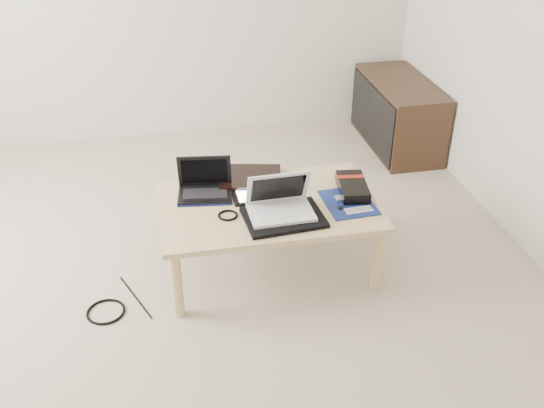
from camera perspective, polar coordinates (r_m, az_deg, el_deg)
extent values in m
plane|color=#BCAC98|center=(3.16, -9.79, -8.51)|extent=(4.00, 4.00, 0.00)
cube|color=#DBB484|center=(3.09, -0.36, -0.16)|extent=(1.10, 0.70, 0.03)
cylinder|color=#DBB484|center=(2.92, -8.96, -7.54)|extent=(0.06, 0.06, 0.37)
cylinder|color=#DBB484|center=(3.09, 9.92, -5.23)|extent=(0.06, 0.06, 0.37)
cylinder|color=#DBB484|center=(3.41, -9.59, -1.31)|extent=(0.06, 0.06, 0.37)
cylinder|color=#DBB484|center=(3.55, 6.66, 0.39)|extent=(0.06, 0.06, 0.37)
cube|color=#3A2617|center=(4.61, 11.77, 8.32)|extent=(0.40, 0.90, 0.50)
cube|color=black|center=(4.53, 9.41, 8.19)|extent=(0.02, 0.86, 0.44)
cube|color=black|center=(3.28, -2.02, 2.47)|extent=(0.37, 0.33, 0.03)
cube|color=black|center=(3.16, -6.31, 0.87)|extent=(0.30, 0.22, 0.02)
cube|color=black|center=(3.15, -6.32, 1.00)|extent=(0.24, 0.13, 0.00)
cube|color=black|center=(3.09, -6.35, 0.35)|extent=(0.06, 0.03, 0.00)
cube|color=black|center=(3.18, -6.38, 3.14)|extent=(0.28, 0.08, 0.19)
cube|color=black|center=(3.17, -6.38, 3.07)|extent=(0.24, 0.06, 0.15)
cube|color=#0D1649|center=(3.08, -6.34, -0.10)|extent=(0.28, 0.05, 0.01)
cube|color=black|center=(3.15, -1.52, 0.90)|extent=(0.25, 0.19, 0.01)
cube|color=white|center=(3.15, -1.52, 1.00)|extent=(0.20, 0.15, 0.00)
cube|color=silver|center=(3.19, 1.25, 1.45)|extent=(0.08, 0.24, 0.02)
cube|color=gray|center=(3.19, 1.25, 1.61)|extent=(0.07, 0.19, 0.00)
cube|color=black|center=(2.95, 1.11, -1.26)|extent=(0.40, 0.31, 0.02)
cube|color=silver|center=(2.96, 0.85, -0.80)|extent=(0.32, 0.23, 0.02)
cube|color=white|center=(2.95, 0.88, -0.69)|extent=(0.26, 0.13, 0.00)
cube|color=silver|center=(2.88, 1.25, -1.50)|extent=(0.07, 0.03, 0.00)
cube|color=silver|center=(2.96, 0.57, 1.56)|extent=(0.31, 0.10, 0.20)
cube|color=black|center=(2.95, 0.59, 1.48)|extent=(0.27, 0.08, 0.16)
cube|color=#0D1755|center=(3.11, 7.20, 0.15)|extent=(0.26, 0.31, 0.01)
cube|color=silver|center=(3.13, 6.43, 0.56)|extent=(0.05, 0.05, 0.01)
cube|color=yellow|center=(3.20, 7.81, 1.23)|extent=(0.10, 0.02, 0.01)
cube|color=yellow|center=(3.19, 7.93, 1.07)|extent=(0.10, 0.02, 0.01)
cube|color=silver|center=(3.06, 8.01, -0.36)|extent=(0.14, 0.02, 0.01)
cube|color=silver|center=(3.04, 8.15, -0.55)|extent=(0.14, 0.02, 0.01)
cube|color=silver|center=(3.03, 8.28, -0.75)|extent=(0.14, 0.02, 0.01)
cube|color=black|center=(3.05, 6.48, -0.37)|extent=(0.03, 0.03, 0.01)
cube|color=black|center=(3.19, 7.58, 1.57)|extent=(0.17, 0.30, 0.06)
cube|color=maroon|center=(3.23, 7.43, 2.58)|extent=(0.14, 0.05, 0.00)
torus|color=black|center=(2.98, -4.19, -1.07)|extent=(0.11, 0.11, 0.01)
torus|color=black|center=(3.12, -15.37, -9.75)|extent=(0.19, 0.19, 0.01)
cylinder|color=black|center=(3.18, -12.73, -8.53)|extent=(0.16, 0.36, 0.01)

